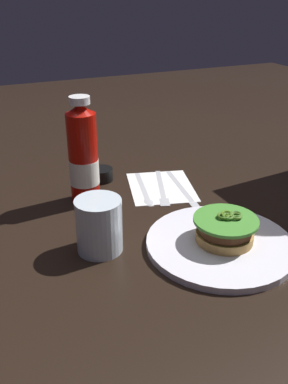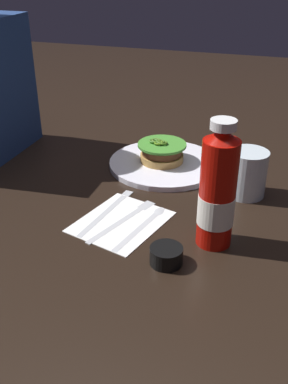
% 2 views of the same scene
% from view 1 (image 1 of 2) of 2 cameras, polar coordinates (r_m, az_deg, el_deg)
% --- Properties ---
extents(ground_plane, '(3.00, 3.00, 0.00)m').
position_cam_1_polar(ground_plane, '(0.87, 3.76, -3.97)').
color(ground_plane, black).
extents(dinner_plate, '(0.27, 0.27, 0.01)m').
position_cam_1_polar(dinner_plate, '(0.80, 10.31, -6.98)').
color(dinner_plate, white).
rests_on(dinner_plate, ground_plane).
extents(burger_sandwich, '(0.12, 0.12, 0.05)m').
position_cam_1_polar(burger_sandwich, '(0.78, 11.03, -5.01)').
color(burger_sandwich, '#B78A47').
rests_on(burger_sandwich, dinner_plate).
extents(ketchup_bottle, '(0.07, 0.07, 0.24)m').
position_cam_1_polar(ketchup_bottle, '(0.92, -8.29, 4.73)').
color(ketchup_bottle, '#AF0E06').
rests_on(ketchup_bottle, ground_plane).
extents(water_glass, '(0.08, 0.08, 0.10)m').
position_cam_1_polar(water_glass, '(0.76, -6.16, -4.55)').
color(water_glass, silver).
rests_on(water_glass, ground_plane).
extents(condiment_cup, '(0.06, 0.06, 0.03)m').
position_cam_1_polar(condiment_cup, '(1.05, -5.86, 2.40)').
color(condiment_cup, black).
rests_on(condiment_cup, ground_plane).
extents(napkin, '(0.21, 0.19, 0.00)m').
position_cam_1_polar(napkin, '(1.01, 2.36, 0.73)').
color(napkin, white).
rests_on(napkin, ground_plane).
extents(spoon_utensil, '(0.18, 0.06, 0.00)m').
position_cam_1_polar(spoon_utensil, '(0.98, 0.13, 0.02)').
color(spoon_utensil, silver).
rests_on(spoon_utensil, napkin).
extents(fork_utensil, '(0.19, 0.08, 0.00)m').
position_cam_1_polar(fork_utensil, '(0.99, 2.47, 0.43)').
color(fork_utensil, silver).
rests_on(fork_utensil, napkin).
extents(butter_knife, '(0.20, 0.05, 0.00)m').
position_cam_1_polar(butter_knife, '(1.00, 5.35, 0.44)').
color(butter_knife, silver).
rests_on(butter_knife, napkin).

